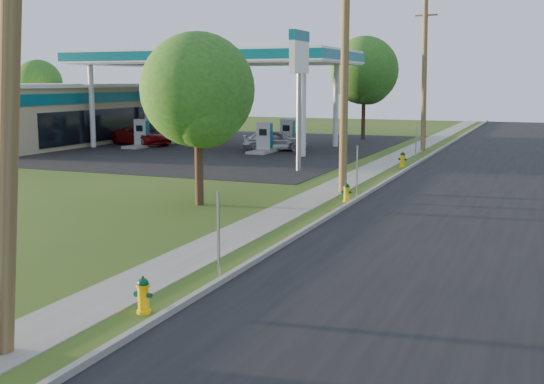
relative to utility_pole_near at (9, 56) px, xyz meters
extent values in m
plane|color=#2B4E16|center=(0.60, 1.00, -4.80)|extent=(140.00, 140.00, 0.00)
cube|color=black|center=(5.10, 11.00, -4.79)|extent=(8.00, 120.00, 0.02)
cube|color=gray|center=(1.10, 11.00, -4.73)|extent=(0.15, 120.00, 0.15)
cube|color=gray|center=(-0.65, 11.00, -4.79)|extent=(1.50, 120.00, 0.03)
cube|color=black|center=(-15.40, 33.00, -4.79)|extent=(26.00, 28.00, 0.02)
cylinder|color=brown|center=(0.00, 0.00, -0.05)|extent=(1.31, 0.32, 9.48)
cylinder|color=brown|center=(0.00, 18.00, 0.10)|extent=(0.32, 0.32, 9.80)
cylinder|color=brown|center=(0.00, 36.00, -0.05)|extent=(0.49, 0.32, 9.50)
cube|color=brown|center=(0.00, 36.00, 3.70)|extent=(1.40, 0.10, 0.12)
cube|color=gray|center=(0.85, 5.20, -3.80)|extent=(0.05, 0.04, 2.00)
cube|color=gray|center=(0.85, 17.00, -3.80)|extent=(0.05, 0.04, 2.00)
cube|color=gray|center=(0.85, 29.20, -3.80)|extent=(0.05, 0.04, 2.00)
cylinder|color=silver|center=(-20.90, 29.70, -2.05)|extent=(0.36, 0.36, 5.50)
cylinder|color=silver|center=(-20.90, 36.30, -2.05)|extent=(0.36, 0.36, 5.50)
cylinder|color=silver|center=(-5.90, 29.70, -2.05)|extent=(0.36, 0.36, 5.50)
cylinder|color=silver|center=(-5.90, 36.30, -2.05)|extent=(0.36, 0.36, 5.50)
cube|color=silver|center=(-13.40, 33.00, 1.15)|extent=(18.00, 9.00, 0.90)
cube|color=#035665|center=(-13.40, 33.00, 1.15)|extent=(18.15, 9.15, 0.63)
cube|color=silver|center=(-13.40, 33.00, 0.83)|extent=(18.18, 9.18, 0.10)
cube|color=gray|center=(-17.90, 31.00, -4.71)|extent=(1.20, 3.20, 0.18)
cube|color=#9EA0A3|center=(-17.90, 31.00, -3.75)|extent=(0.90, 0.50, 1.70)
cube|color=#035665|center=(-17.90, 31.00, -3.75)|extent=(0.94, 0.40, 1.50)
cube|color=black|center=(-17.90, 30.73, -3.50)|extent=(0.50, 0.02, 0.40)
cube|color=gray|center=(-8.90, 31.00, -4.71)|extent=(1.20, 3.20, 0.18)
cube|color=#9EA0A3|center=(-8.90, 31.00, -3.75)|extent=(0.90, 0.50, 1.70)
cube|color=#035665|center=(-8.90, 31.00, -3.75)|extent=(0.94, 0.40, 1.50)
cube|color=black|center=(-8.90, 30.73, -3.50)|extent=(0.50, 0.02, 0.40)
cube|color=gray|center=(-17.90, 35.00, -4.71)|extent=(1.20, 3.20, 0.18)
cube|color=#9EA0A3|center=(-17.90, 35.00, -3.75)|extent=(0.90, 0.50, 1.70)
cube|color=#035665|center=(-17.90, 35.00, -3.75)|extent=(0.94, 0.40, 1.50)
cube|color=black|center=(-17.90, 34.73, -3.50)|extent=(0.50, 0.02, 0.40)
cube|color=gray|center=(-8.90, 35.00, -4.71)|extent=(1.20, 3.20, 0.18)
cube|color=#9EA0A3|center=(-8.90, 35.00, -3.75)|extent=(0.90, 0.50, 1.70)
cube|color=#035665|center=(-8.90, 35.00, -3.75)|extent=(0.94, 0.40, 1.50)
cube|color=black|center=(-8.90, 34.73, -3.50)|extent=(0.50, 0.02, 0.40)
cube|color=tan|center=(-26.40, 33.00, -2.80)|extent=(10.00, 22.00, 4.00)
cube|color=#035665|center=(-21.38, 33.00, -1.50)|extent=(0.06, 22.00, 0.70)
cube|color=black|center=(-21.37, 33.00, -3.40)|extent=(0.06, 16.06, 2.20)
cube|color=silver|center=(-26.40, 33.00, -0.68)|extent=(10.40, 22.40, 0.25)
cylinder|color=gray|center=(-3.90, 23.50, -2.30)|extent=(0.24, 0.24, 5.00)
cube|color=silver|center=(-3.90, 23.50, 1.00)|extent=(0.30, 2.00, 2.00)
cube|color=#035665|center=(-3.90, 23.50, 1.80)|extent=(0.34, 2.04, 0.50)
cylinder|color=#392418|center=(-3.99, 13.30, -3.22)|extent=(0.30, 0.30, 3.17)
sphere|color=#23531A|center=(-3.99, 13.30, -0.68)|extent=(4.06, 4.06, 4.06)
sphere|color=#23531A|center=(-3.59, 13.00, -1.31)|extent=(2.79, 2.79, 2.79)
cylinder|color=#392418|center=(-5.70, 42.87, -2.79)|extent=(0.30, 0.30, 4.03)
sphere|color=#23531A|center=(-5.70, 42.87, 0.43)|extent=(5.16, 5.16, 5.16)
sphere|color=#23531A|center=(-5.30, 42.57, -0.37)|extent=(3.55, 3.55, 3.55)
cylinder|color=#392418|center=(-34.17, 39.93, -3.18)|extent=(0.30, 0.30, 3.25)
sphere|color=#23531A|center=(-34.17, 39.93, -0.58)|extent=(4.16, 4.16, 4.16)
sphere|color=#23531A|center=(-33.77, 39.63, -1.23)|extent=(2.86, 2.86, 2.86)
cylinder|color=yellow|center=(0.56, 2.55, -4.77)|extent=(0.27, 0.27, 0.06)
cylinder|color=yellow|center=(0.56, 2.55, -4.51)|extent=(0.22, 0.22, 0.59)
cylinder|color=yellow|center=(0.56, 2.55, -4.25)|extent=(0.27, 0.27, 0.04)
sphere|color=#063E21|center=(0.56, 2.55, -4.21)|extent=(0.23, 0.23, 0.23)
cylinder|color=#063E21|center=(0.56, 2.55, -4.10)|extent=(0.05, 0.05, 0.06)
cylinder|color=#063E21|center=(0.55, 2.41, -4.43)|extent=(0.11, 0.12, 0.11)
cylinder|color=#063E21|center=(0.43, 2.55, -4.43)|extent=(0.10, 0.09, 0.09)
cylinder|color=#063E21|center=(0.70, 2.54, -4.43)|extent=(0.10, 0.09, 0.09)
cylinder|color=gold|center=(0.76, 15.91, -4.77)|extent=(0.27, 0.27, 0.06)
cylinder|color=gold|center=(0.76, 15.91, -4.52)|extent=(0.21, 0.21, 0.57)
cylinder|color=gold|center=(0.76, 15.91, -4.27)|extent=(0.27, 0.27, 0.04)
sphere|color=#053416|center=(0.76, 15.91, -4.23)|extent=(0.22, 0.22, 0.22)
cylinder|color=#053416|center=(0.76, 15.91, -4.12)|extent=(0.05, 0.05, 0.06)
cylinder|color=#053416|center=(0.76, 15.78, -4.44)|extent=(0.11, 0.12, 0.11)
cylinder|color=#053416|center=(0.63, 15.91, -4.44)|extent=(0.10, 0.09, 0.09)
cylinder|color=#053416|center=(0.90, 15.91, -4.44)|extent=(0.10, 0.09, 0.09)
cylinder|color=yellow|center=(0.59, 26.97, -4.77)|extent=(0.31, 0.31, 0.07)
cylinder|color=yellow|center=(0.59, 26.97, -4.48)|extent=(0.24, 0.24, 0.66)
cylinder|color=yellow|center=(0.59, 26.97, -4.19)|extent=(0.31, 0.31, 0.04)
sphere|color=#0C3312|center=(0.59, 26.97, -4.15)|extent=(0.25, 0.25, 0.25)
cylinder|color=#0C3312|center=(0.59, 26.97, -4.02)|extent=(0.05, 0.05, 0.07)
cylinder|color=#0C3312|center=(0.58, 26.82, -4.39)|extent=(0.13, 0.14, 0.12)
cylinder|color=#0C3312|center=(0.44, 26.99, -4.39)|extent=(0.12, 0.11, 0.10)
cylinder|color=#0C3312|center=(0.74, 26.96, -4.39)|extent=(0.12, 0.11, 0.10)
imported|color=maroon|center=(-18.69, 32.29, -4.12)|extent=(5.37, 3.89, 1.36)
imported|color=#B0B2B8|center=(-8.71, 32.23, -4.10)|extent=(4.44, 3.04, 1.40)
camera|label=1|loc=(7.63, -8.18, -0.38)|focal=45.00mm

